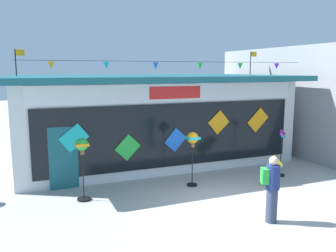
% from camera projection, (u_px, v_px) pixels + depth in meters
% --- Properties ---
extents(ground_plane, '(80.00, 80.00, 0.00)m').
position_uv_depth(ground_plane, '(231.00, 208.00, 9.75)').
color(ground_plane, '#ADAAA5').
extents(kite_shop_building, '(11.04, 6.50, 4.60)m').
position_uv_depth(kite_shop_building, '(149.00, 117.00, 14.98)').
color(kite_shop_building, silver).
rests_on(kite_shop_building, ground_plane).
extents(wind_spinner_far_left, '(0.40, 0.40, 1.84)m').
position_uv_depth(wind_spinner_far_left, '(82.00, 152.00, 10.10)').
color(wind_spinner_far_left, black).
rests_on(wind_spinner_far_left, ground_plane).
extents(wind_spinner_left, '(0.39, 0.39, 1.79)m').
position_uv_depth(wind_spinner_left, '(193.00, 143.00, 11.36)').
color(wind_spinner_left, black).
rests_on(wind_spinner_left, ground_plane).
extents(wind_spinner_center_left, '(0.32, 0.32, 1.69)m').
position_uv_depth(wind_spinner_center_left, '(282.00, 150.00, 12.48)').
color(wind_spinner_center_left, black).
rests_on(wind_spinner_center_left, ground_plane).
extents(person_near_camera, '(0.48, 0.40, 1.68)m').
position_uv_depth(person_near_camera, '(272.00, 188.00, 8.70)').
color(person_near_camera, '#333D56').
rests_on(person_near_camera, ground_plane).
extents(display_kite_on_ground, '(1.00, 0.18, 1.00)m').
position_uv_depth(display_kite_on_ground, '(272.00, 171.00, 11.51)').
color(display_kite_on_ground, yellow).
rests_on(display_kite_on_ground, ground_plane).
extents(neighbour_building, '(7.15, 9.01, 4.76)m').
position_uv_depth(neighbour_building, '(332.00, 97.00, 17.78)').
color(neighbour_building, '#99999E').
rests_on(neighbour_building, ground_plane).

